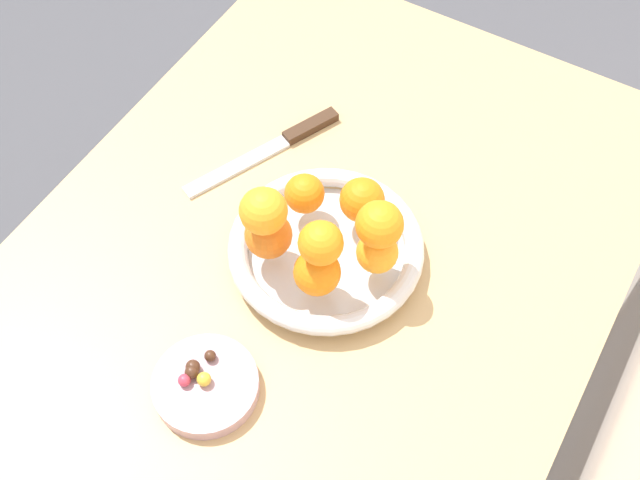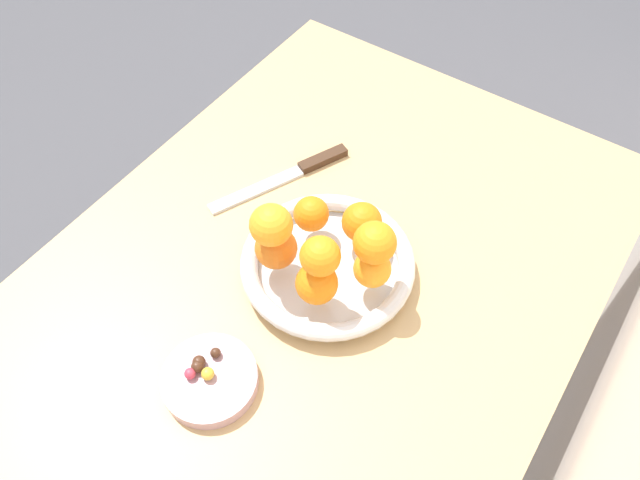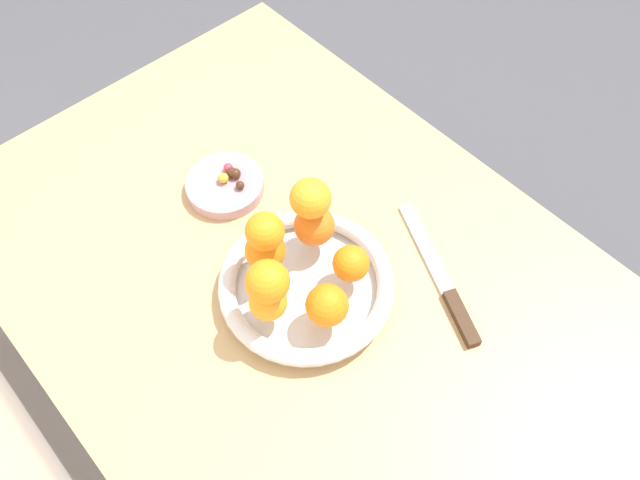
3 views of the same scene
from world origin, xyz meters
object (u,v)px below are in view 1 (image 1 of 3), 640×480
orange_5 (321,243)px  orange_6 (263,211)px  orange_7 (379,224)px  orange_3 (377,252)px  candy_ball_0 (192,372)px  candy_ball_2 (184,380)px  candy_ball_3 (193,367)px  candy_dish (206,386)px  fruit_bowl (326,249)px  orange_2 (317,272)px  candy_ball_1 (210,356)px  orange_4 (362,200)px  orange_1 (268,235)px  orange_0 (304,193)px  dining_table (306,304)px  candy_ball_4 (204,379)px  knife (277,145)px

orange_5 → orange_6: bearing=-91.6°
orange_6 → orange_7: orange_6 is taller
orange_3 → candy_ball_0: (0.24, -0.12, -0.04)m
candy_ball_2 → candy_ball_3: 0.02m
candy_dish → orange_6: orange_6 is taller
orange_6 → candy_ball_2: orange_6 is taller
fruit_bowl → orange_2: (0.06, 0.02, 0.05)m
candy_ball_1 → orange_4: bearing=167.9°
orange_7 → candy_ball_2: bearing=-24.9°
candy_ball_2 → fruit_bowl: bearing=169.0°
candy_dish → candy_ball_0: (-0.00, -0.02, 0.02)m
candy_ball_3 → orange_1: bearing=-177.4°
orange_0 → orange_1: 0.08m
orange_4 → orange_6: bearing=-32.8°
fruit_bowl → candy_ball_1: bearing=-11.1°
orange_2 → candy_ball_1: 0.16m
fruit_bowl → candy_dish: fruit_bowl is taller
fruit_bowl → orange_0: size_ratio=4.83×
fruit_bowl → candy_ball_2: (0.25, -0.05, 0.01)m
candy_ball_2 → candy_ball_3: size_ratio=0.87×
orange_6 → candy_ball_0: 0.21m
orange_0 → candy_ball_2: size_ratio=3.48×
orange_5 → orange_6: 0.08m
orange_6 → candy_ball_1: (0.16, 0.02, -0.10)m
fruit_bowl → candy_ball_3: size_ratio=14.57×
dining_table → candy_ball_3: (0.20, -0.04, 0.12)m
dining_table → orange_7: (-0.04, 0.08, 0.21)m
orange_0 → candy_ball_3: bearing=1.0°
candy_ball_1 → orange_0: bearing=-176.8°
fruit_bowl → orange_1: bearing=-51.4°
candy_ball_0 → candy_ball_3: (-0.01, -0.00, 0.00)m
orange_1 → candy_ball_0: bearing=3.3°
orange_0 → candy_ball_0: (0.27, 0.01, -0.04)m
orange_5 → candy_ball_0: orange_5 is taller
candy_ball_2 → candy_ball_4: candy_ball_4 is taller
orange_0 → orange_7: 0.14m
dining_table → orange_6: 0.22m
orange_1 → candy_ball_1: (0.16, 0.02, -0.04)m
knife → orange_6: bearing=29.6°
orange_7 → candy_ball_4: (0.24, -0.10, -0.09)m
orange_5 → orange_7: bearing=142.9°
fruit_bowl → candy_ball_3: (0.23, -0.05, 0.01)m
orange_6 → orange_1: bearing=-172.8°
orange_3 → candy_ball_4: size_ratio=3.09×
candy_ball_2 → candy_ball_3: bearing=-177.6°
dining_table → candy_dish: candy_dish is taller
orange_3 → orange_6: 0.15m
candy_ball_1 → candy_ball_2: (0.04, -0.01, 0.00)m
candy_ball_1 → candy_ball_0: bearing=-12.3°
orange_5 → candy_ball_0: (0.18, -0.07, -0.10)m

